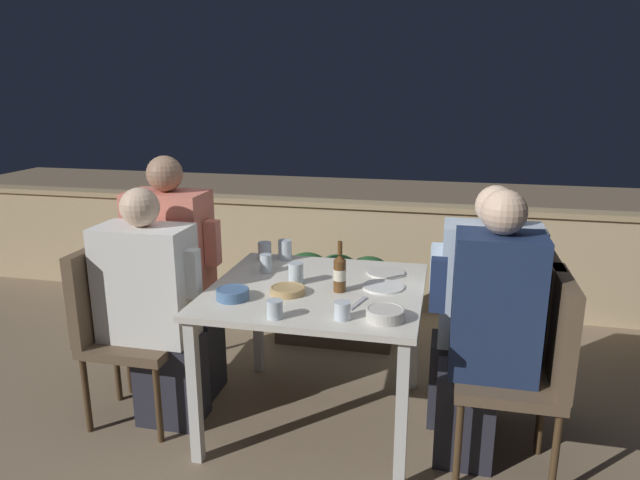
{
  "coord_description": "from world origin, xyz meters",
  "views": [
    {
      "loc": [
        0.6,
        -2.57,
        1.7
      ],
      "look_at": [
        0.0,
        0.07,
        0.96
      ],
      "focal_mm": 32.0,
      "sensor_mm": 36.0,
      "label": 1
    }
  ],
  "objects_px": {
    "person_navy_jumper": "(486,332)",
    "person_blue_shirt": "(480,311)",
    "chair_left_near": "(118,317)",
    "chair_right_far": "(523,329)",
    "person_white_polo": "(154,309)",
    "chair_right_near": "(533,358)",
    "potted_plant": "(137,282)",
    "chair_left_far": "(145,296)",
    "beer_bottle": "(340,272)",
    "person_coral_top": "(177,278)"
  },
  "relations": [
    {
      "from": "person_navy_jumper",
      "to": "person_blue_shirt",
      "type": "distance_m",
      "value": 0.32
    },
    {
      "from": "chair_left_near",
      "to": "chair_right_far",
      "type": "bearing_deg",
      "value": 8.73
    },
    {
      "from": "person_white_polo",
      "to": "chair_right_near",
      "type": "relative_size",
      "value": 1.33
    },
    {
      "from": "potted_plant",
      "to": "person_navy_jumper",
      "type": "bearing_deg",
      "value": -22.37
    },
    {
      "from": "chair_left_near",
      "to": "chair_left_far",
      "type": "bearing_deg",
      "value": 93.41
    },
    {
      "from": "chair_left_near",
      "to": "person_blue_shirt",
      "type": "bearing_deg",
      "value": 9.72
    },
    {
      "from": "chair_right_near",
      "to": "chair_right_far",
      "type": "relative_size",
      "value": 1.0
    },
    {
      "from": "person_white_polo",
      "to": "person_blue_shirt",
      "type": "bearing_deg",
      "value": 10.95
    },
    {
      "from": "chair_left_far",
      "to": "chair_right_near",
      "type": "xyz_separation_m",
      "value": [
        2.03,
        -0.31,
        0.0
      ]
    },
    {
      "from": "chair_left_far",
      "to": "person_blue_shirt",
      "type": "height_order",
      "value": "person_blue_shirt"
    },
    {
      "from": "potted_plant",
      "to": "person_white_polo",
      "type": "bearing_deg",
      "value": -55.06
    },
    {
      "from": "chair_right_near",
      "to": "beer_bottle",
      "type": "height_order",
      "value": "beer_bottle"
    },
    {
      "from": "person_coral_top",
      "to": "person_blue_shirt",
      "type": "height_order",
      "value": "person_coral_top"
    },
    {
      "from": "potted_plant",
      "to": "chair_left_far",
      "type": "bearing_deg",
      "value": -55.92
    },
    {
      "from": "potted_plant",
      "to": "beer_bottle",
      "type": "bearing_deg",
      "value": -27.03
    },
    {
      "from": "person_blue_shirt",
      "to": "potted_plant",
      "type": "relative_size",
      "value": 1.95
    },
    {
      "from": "chair_left_far",
      "to": "person_coral_top",
      "type": "distance_m",
      "value": 0.24
    },
    {
      "from": "potted_plant",
      "to": "person_coral_top",
      "type": "bearing_deg",
      "value": -44.81
    },
    {
      "from": "person_coral_top",
      "to": "chair_right_far",
      "type": "distance_m",
      "value": 1.83
    },
    {
      "from": "chair_left_near",
      "to": "person_coral_top",
      "type": "xyz_separation_m",
      "value": [
        0.19,
        0.3,
        0.13
      ]
    },
    {
      "from": "person_white_polo",
      "to": "person_blue_shirt",
      "type": "relative_size",
      "value": 0.98
    },
    {
      "from": "person_coral_top",
      "to": "person_blue_shirt",
      "type": "distance_m",
      "value": 1.62
    },
    {
      "from": "person_white_polo",
      "to": "beer_bottle",
      "type": "height_order",
      "value": "person_white_polo"
    },
    {
      "from": "potted_plant",
      "to": "chair_right_far",
      "type": "bearing_deg",
      "value": -14.03
    },
    {
      "from": "person_white_polo",
      "to": "person_blue_shirt",
      "type": "distance_m",
      "value": 1.62
    },
    {
      "from": "chair_left_near",
      "to": "person_coral_top",
      "type": "bearing_deg",
      "value": 58.52
    },
    {
      "from": "person_white_polo",
      "to": "chair_right_far",
      "type": "height_order",
      "value": "person_white_polo"
    },
    {
      "from": "chair_left_far",
      "to": "person_navy_jumper",
      "type": "distance_m",
      "value": 1.86
    },
    {
      "from": "chair_left_far",
      "to": "potted_plant",
      "type": "xyz_separation_m",
      "value": [
        -0.42,
        0.62,
        -0.16
      ]
    },
    {
      "from": "chair_right_near",
      "to": "potted_plant",
      "type": "distance_m",
      "value": 2.62
    },
    {
      "from": "potted_plant",
      "to": "person_blue_shirt",
      "type": "bearing_deg",
      "value": -15.27
    },
    {
      "from": "chair_left_near",
      "to": "chair_left_far",
      "type": "xyz_separation_m",
      "value": [
        -0.02,
        0.3,
        0.0
      ]
    },
    {
      "from": "beer_bottle",
      "to": "potted_plant",
      "type": "relative_size",
      "value": 0.39
    },
    {
      "from": "beer_bottle",
      "to": "potted_plant",
      "type": "bearing_deg",
      "value": 152.97
    },
    {
      "from": "chair_left_far",
      "to": "person_blue_shirt",
      "type": "distance_m",
      "value": 1.82
    },
    {
      "from": "chair_left_far",
      "to": "chair_right_far",
      "type": "xyz_separation_m",
      "value": [
        2.02,
        0.01,
        0.0
      ]
    },
    {
      "from": "chair_left_far",
      "to": "chair_right_far",
      "type": "distance_m",
      "value": 2.02
    },
    {
      "from": "chair_right_near",
      "to": "potted_plant",
      "type": "relative_size",
      "value": 1.44
    },
    {
      "from": "chair_left_far",
      "to": "beer_bottle",
      "type": "height_order",
      "value": "beer_bottle"
    },
    {
      "from": "chair_right_far",
      "to": "person_blue_shirt",
      "type": "relative_size",
      "value": 0.74
    },
    {
      "from": "person_white_polo",
      "to": "chair_left_near",
      "type": "bearing_deg",
      "value": 180.0
    },
    {
      "from": "person_blue_shirt",
      "to": "chair_left_near",
      "type": "bearing_deg",
      "value": -170.28
    },
    {
      "from": "chair_right_far",
      "to": "chair_left_far",
      "type": "bearing_deg",
      "value": -179.84
    },
    {
      "from": "person_coral_top",
      "to": "person_navy_jumper",
      "type": "distance_m",
      "value": 1.65
    },
    {
      "from": "chair_right_near",
      "to": "person_navy_jumper",
      "type": "relative_size",
      "value": 0.72
    },
    {
      "from": "chair_left_near",
      "to": "potted_plant",
      "type": "bearing_deg",
      "value": 115.33
    },
    {
      "from": "chair_right_near",
      "to": "person_white_polo",
      "type": "bearing_deg",
      "value": 179.82
    },
    {
      "from": "person_white_polo",
      "to": "person_coral_top",
      "type": "height_order",
      "value": "person_coral_top"
    },
    {
      "from": "person_navy_jumper",
      "to": "person_coral_top",
      "type": "bearing_deg",
      "value": 169.26
    },
    {
      "from": "person_navy_jumper",
      "to": "potted_plant",
      "type": "height_order",
      "value": "person_navy_jumper"
    }
  ]
}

